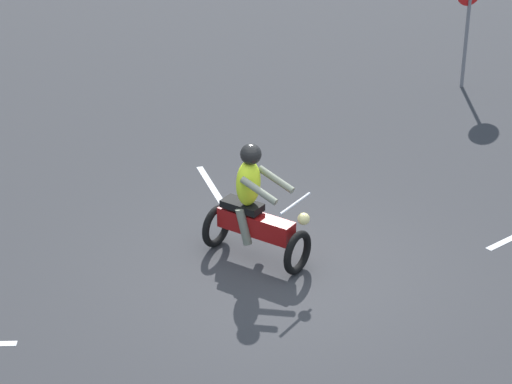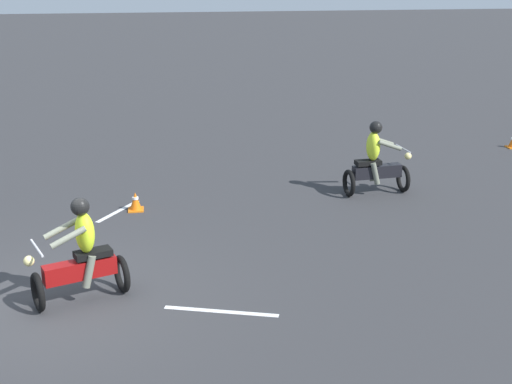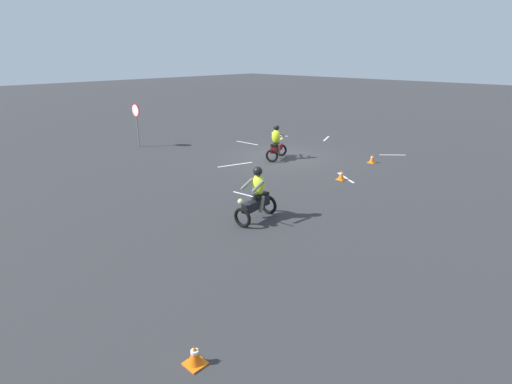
# 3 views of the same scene
# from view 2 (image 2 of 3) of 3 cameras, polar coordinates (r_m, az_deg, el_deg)

# --- Properties ---
(ground_plane) EXTENTS (120.00, 120.00, 0.00)m
(ground_plane) POSITION_cam_2_polar(r_m,az_deg,el_deg) (11.40, -16.10, -8.64)
(ground_plane) COLOR #333335
(motorcycle_rider_foreground) EXTENTS (1.08, 1.55, 1.66)m
(motorcycle_rider_foreground) POSITION_cam_2_polar(r_m,az_deg,el_deg) (11.11, -13.82, -5.05)
(motorcycle_rider_foreground) COLOR black
(motorcycle_rider_foreground) RESTS_ON ground
(motorcycle_rider_background) EXTENTS (0.79, 1.54, 1.66)m
(motorcycle_rider_background) POSITION_cam_2_polar(r_m,az_deg,el_deg) (15.89, 9.57, 2.34)
(motorcycle_rider_background) COLOR black
(motorcycle_rider_background) RESTS_ON ground
(traffic_cone_near_left) EXTENTS (0.32, 0.32, 0.40)m
(traffic_cone_near_left) POSITION_cam_2_polar(r_m,az_deg,el_deg) (15.01, -9.62, -0.76)
(traffic_cone_near_left) COLOR orange
(traffic_cone_near_left) RESTS_ON ground
(lane_stripe_n) EXTENTS (0.62, 1.69, 0.01)m
(lane_stripe_n) POSITION_cam_2_polar(r_m,az_deg,el_deg) (10.77, -2.81, -9.51)
(lane_stripe_n) COLOR silver
(lane_stripe_n) RESTS_ON ground
(lane_stripe_nw) EXTENTS (1.27, 0.87, 0.01)m
(lane_stripe_nw) POSITION_cam_2_polar(r_m,az_deg,el_deg) (15.07, -10.97, -1.51)
(lane_stripe_nw) COLOR silver
(lane_stripe_nw) RESTS_ON ground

